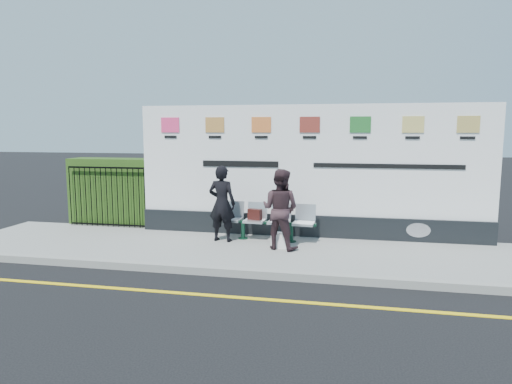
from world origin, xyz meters
TOP-DOWN VIEW (x-y plane):
  - ground at (0.00, 0.00)m, footprint 80.00×80.00m
  - pavement at (0.00, 2.50)m, footprint 14.00×3.00m
  - kerb at (0.00, 1.00)m, footprint 14.00×0.18m
  - yellow_line at (0.00, 0.00)m, footprint 14.00×0.10m
  - billboard at (0.50, 3.85)m, footprint 8.00×0.30m
  - hedge at (-4.58, 4.30)m, footprint 2.35×0.70m
  - railing at (-4.58, 3.85)m, footprint 2.05×0.06m
  - bench at (-0.37, 3.23)m, footprint 2.13×0.68m
  - woman_left at (-1.32, 2.98)m, footprint 0.65×0.46m
  - woman_right at (0.03, 2.59)m, footprint 0.95×0.83m
  - handbag_brown at (-0.64, 3.25)m, footprint 0.33×0.21m
  - carrier_bag_white at (0.01, 2.63)m, footprint 0.32×0.19m

SIDE VIEW (x-z plane):
  - ground at x=0.00m, z-range 0.00..0.00m
  - yellow_line at x=0.00m, z-range 0.00..0.01m
  - pavement at x=0.00m, z-range 0.00..0.12m
  - kerb at x=0.00m, z-range 0.00..0.14m
  - carrier_bag_white at x=0.01m, z-range 0.12..0.44m
  - bench at x=-0.37m, z-range 0.12..0.57m
  - handbag_brown at x=-0.64m, z-range 0.57..0.81m
  - railing at x=-4.58m, z-range 0.12..1.66m
  - woman_right at x=0.03m, z-range 0.12..1.77m
  - woman_left at x=-1.32m, z-range 0.12..1.79m
  - hedge at x=-4.58m, z-range 0.12..1.82m
  - billboard at x=0.50m, z-range -0.08..2.92m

